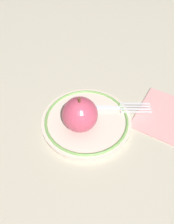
{
  "coord_description": "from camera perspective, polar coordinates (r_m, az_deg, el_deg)",
  "views": [
    {
      "loc": [
        0.16,
        0.26,
        0.37
      ],
      "look_at": [
        -0.0,
        0.01,
        0.03
      ],
      "focal_mm": 35.0,
      "sensor_mm": 36.0,
      "label": 1
    }
  ],
  "objects": [
    {
      "name": "napkin_folded",
      "position": [
        0.51,
        20.58,
        -1.04
      ],
      "size": [
        0.18,
        0.18,
        0.01
      ],
      "primitive_type": "cube",
      "rotation": [
        0.0,
        0.0,
        0.45
      ],
      "color": "#D0918E",
      "rests_on": "ground_plane"
    },
    {
      "name": "apple_red_whole",
      "position": [
        0.42,
        -1.86,
        -0.67
      ],
      "size": [
        0.07,
        0.07,
        0.08
      ],
      "color": "#C1445C",
      "rests_on": "plate"
    },
    {
      "name": "plate",
      "position": [
        0.47,
        -0.0,
        -2.18
      ],
      "size": [
        0.19,
        0.19,
        0.01
      ],
      "color": "beige",
      "rests_on": "ground_plane"
    },
    {
      "name": "fork",
      "position": [
        0.48,
        4.66,
        1.11
      ],
      "size": [
        0.17,
        0.12,
        0.0
      ],
      "rotation": [
        0.0,
        0.0,
        2.55
      ],
      "color": "silver",
      "rests_on": "plate"
    },
    {
      "name": "ground_plane",
      "position": [
        0.48,
        -0.78,
        -2.05
      ],
      "size": [
        2.0,
        2.0,
        0.0
      ],
      "primitive_type": "plane",
      "color": "#B2AA93"
    }
  ]
}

